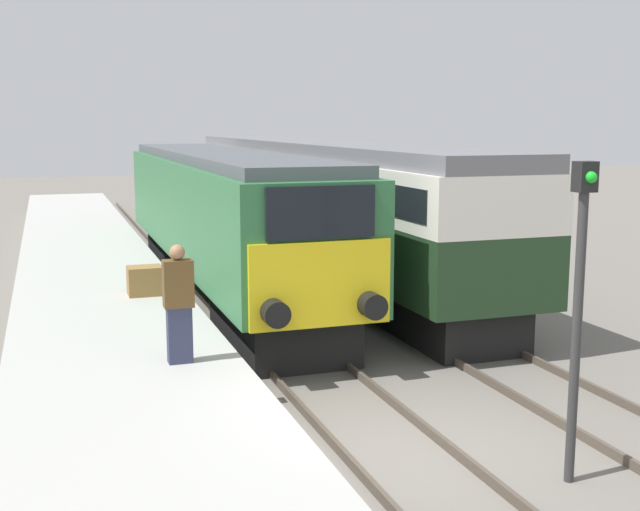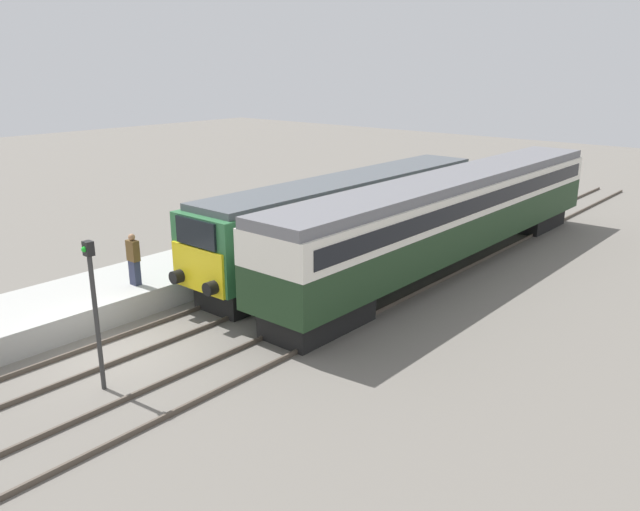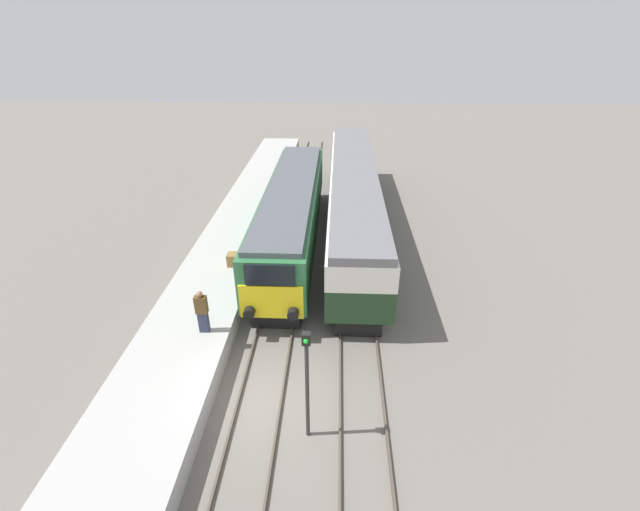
% 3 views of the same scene
% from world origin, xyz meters
% --- Properties ---
extents(ground_plane, '(120.00, 120.00, 0.00)m').
position_xyz_m(ground_plane, '(0.00, 0.00, 0.00)').
color(ground_plane, slate).
extents(platform_left, '(3.50, 50.00, 0.84)m').
position_xyz_m(platform_left, '(-3.30, 8.00, 0.42)').
color(platform_left, '#A8A8A3').
rests_on(platform_left, ground_plane).
extents(rails_near_track, '(1.51, 60.00, 0.14)m').
position_xyz_m(rails_near_track, '(0.00, 5.00, 0.07)').
color(rails_near_track, '#4C4238').
rests_on(rails_near_track, ground_plane).
extents(rails_far_track, '(1.50, 60.00, 0.14)m').
position_xyz_m(rails_far_track, '(3.40, 5.00, 0.07)').
color(rails_far_track, '#4C4238').
rests_on(rails_far_track, ground_plane).
extents(locomotive, '(2.70, 16.39, 3.67)m').
position_xyz_m(locomotive, '(0.00, 11.17, 2.09)').
color(locomotive, black).
rests_on(locomotive, ground_plane).
extents(passenger_carriage, '(2.75, 21.36, 3.85)m').
position_xyz_m(passenger_carriage, '(3.40, 13.64, 2.36)').
color(passenger_carriage, black).
rests_on(passenger_carriage, ground_plane).
extents(person_on_platform, '(0.44, 0.26, 1.79)m').
position_xyz_m(person_on_platform, '(-2.49, 2.45, 1.74)').
color(person_on_platform, '#2D334C').
rests_on(person_on_platform, platform_left).
extents(signal_post, '(0.24, 0.28, 3.96)m').
position_xyz_m(signal_post, '(1.70, -1.37, 2.35)').
color(signal_post, '#333333').
rests_on(signal_post, ground_plane).
extents(luggage_crate, '(0.70, 0.56, 0.60)m').
position_xyz_m(luggage_crate, '(-2.41, 7.49, 1.14)').
color(luggage_crate, olive).
rests_on(luggage_crate, platform_left).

